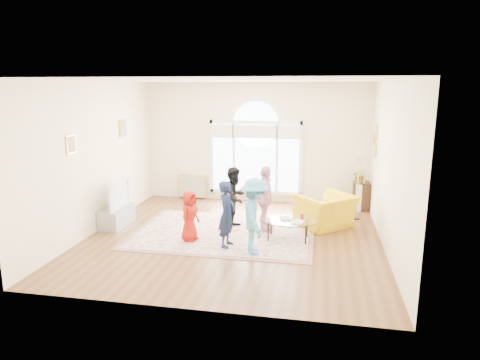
% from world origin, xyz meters
% --- Properties ---
extents(ground, '(6.00, 6.00, 0.00)m').
position_xyz_m(ground, '(0.00, 0.00, 0.00)').
color(ground, '#58351C').
rests_on(ground, ground).
extents(room_shell, '(6.00, 6.00, 6.00)m').
position_xyz_m(room_shell, '(0.01, 2.83, 1.57)').
color(room_shell, '#F9E8C3').
rests_on(room_shell, ground).
extents(area_rug, '(3.60, 2.60, 0.02)m').
position_xyz_m(area_rug, '(-0.25, 0.24, 0.01)').
color(area_rug, beige).
rests_on(area_rug, ground).
extents(rug_border, '(3.80, 2.80, 0.01)m').
position_xyz_m(rug_border, '(-0.25, 0.24, 0.01)').
color(rug_border, '#9B605E').
rests_on(rug_border, ground).
extents(tv_console, '(0.45, 1.00, 0.42)m').
position_xyz_m(tv_console, '(-2.75, 0.30, 0.21)').
color(tv_console, gray).
rests_on(tv_console, ground).
extents(television, '(0.17, 1.02, 0.59)m').
position_xyz_m(television, '(-2.74, 0.30, 0.71)').
color(television, black).
rests_on(television, tv_console).
extents(coffee_table, '(1.20, 0.79, 0.54)m').
position_xyz_m(coffee_table, '(1.13, 0.06, 0.40)').
color(coffee_table, silver).
rests_on(coffee_table, ground).
extents(armchair, '(1.51, 1.50, 0.74)m').
position_xyz_m(armchair, '(1.88, 1.05, 0.37)').
color(armchair, yellow).
rests_on(armchair, ground).
extents(side_cabinet, '(0.40, 0.50, 0.70)m').
position_xyz_m(side_cabinet, '(2.78, 2.66, 0.35)').
color(side_cabinet, black).
rests_on(side_cabinet, ground).
extents(floor_lamp, '(0.31, 0.31, 1.51)m').
position_xyz_m(floor_lamp, '(2.61, 1.79, 1.28)').
color(floor_lamp, black).
rests_on(floor_lamp, ground).
extents(plant_pedestal, '(0.20, 0.20, 0.70)m').
position_xyz_m(plant_pedestal, '(2.70, 2.48, 0.35)').
color(plant_pedestal, white).
rests_on(plant_pedestal, ground).
extents(potted_plant, '(0.39, 0.35, 0.39)m').
position_xyz_m(potted_plant, '(2.70, 2.48, 0.89)').
color(potted_plant, '#33722D').
rests_on(potted_plant, plant_pedestal).
extents(leaning_picture, '(0.80, 0.14, 0.62)m').
position_xyz_m(leaning_picture, '(-1.78, 2.90, 0.00)').
color(leaning_picture, tan).
rests_on(leaning_picture, ground).
extents(child_red, '(0.45, 0.57, 1.02)m').
position_xyz_m(child_red, '(-0.82, -0.36, 0.53)').
color(child_red, '#B31A0C').
rests_on(child_red, area_rug).
extents(child_navy, '(0.36, 0.51, 1.30)m').
position_xyz_m(child_navy, '(-0.01, -0.55, 0.67)').
color(child_navy, '#16203D').
rests_on(child_navy, area_rug).
extents(child_black, '(0.72, 0.80, 1.36)m').
position_xyz_m(child_black, '(-0.09, 0.60, 0.70)').
color(child_black, black).
rests_on(child_black, area_rug).
extents(child_pink, '(0.38, 0.84, 1.41)m').
position_xyz_m(child_pink, '(0.58, 0.56, 0.72)').
color(child_pink, '#F4A7C0').
rests_on(child_pink, area_rug).
extents(child_blue, '(0.76, 1.04, 1.44)m').
position_xyz_m(child_blue, '(0.57, -0.81, 0.74)').
color(child_blue, '#4EA5D7').
rests_on(child_blue, area_rug).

